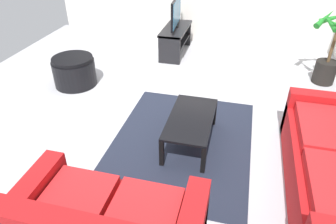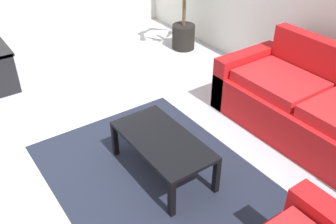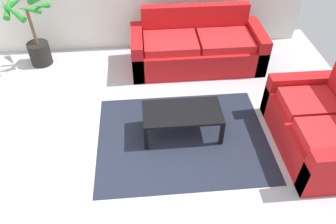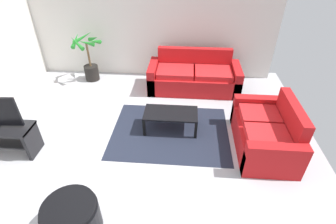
# 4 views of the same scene
# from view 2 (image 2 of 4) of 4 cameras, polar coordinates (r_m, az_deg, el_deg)

# --- Properties ---
(ground_plane) EXTENTS (6.60, 6.60, 0.00)m
(ground_plane) POSITION_cam_2_polar(r_m,az_deg,el_deg) (3.78, -14.89, -7.52)
(ground_plane) COLOR #B2B2B7
(couch_main) EXTENTS (2.12, 0.90, 0.90)m
(couch_main) POSITION_cam_2_polar(r_m,az_deg,el_deg) (4.11, 21.58, 0.05)
(couch_main) COLOR red
(couch_main) RESTS_ON ground
(coffee_table) EXTENTS (1.00, 0.52, 0.38)m
(coffee_table) POSITION_cam_2_polar(r_m,az_deg,el_deg) (3.35, -0.87, -4.77)
(coffee_table) COLOR black
(coffee_table) RESTS_ON ground
(area_rug) EXTENTS (2.20, 1.70, 0.01)m
(area_rug) POSITION_cam_2_polar(r_m,az_deg,el_deg) (3.53, -2.18, -9.54)
(area_rug) COLOR #1E2333
(area_rug) RESTS_ON ground
(potted_palm) EXTENTS (0.73, 0.77, 1.17)m
(potted_palm) POSITION_cam_2_polar(r_m,az_deg,el_deg) (5.81, 2.38, 14.32)
(potted_palm) COLOR black
(potted_palm) RESTS_ON ground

